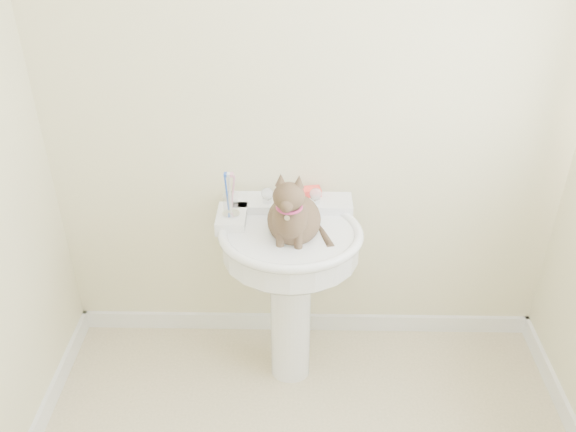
{
  "coord_description": "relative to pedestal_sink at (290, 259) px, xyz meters",
  "views": [
    {
      "loc": [
        -0.04,
        -1.19,
        2.09
      ],
      "look_at": [
        -0.08,
        0.79,
        0.85
      ],
      "focal_mm": 38.0,
      "sensor_mm": 36.0,
      "label": 1
    }
  ],
  "objects": [
    {
      "name": "toothbrush_cup",
      "position": [
        -0.24,
        0.06,
        0.22
      ],
      "size": [
        0.07,
        0.07,
        0.18
      ],
      "rotation": [
        0.0,
        0.0,
        -0.21
      ],
      "color": "silver",
      "rests_on": "pedestal_sink"
    },
    {
      "name": "cat",
      "position": [
        0.01,
        -0.03,
        0.22
      ],
      "size": [
        0.23,
        0.29,
        0.42
      ],
      "rotation": [
        0.0,
        0.0,
        -0.16
      ],
      "color": "brown",
      "rests_on": "pedestal_sink"
    },
    {
      "name": "faucet",
      "position": [
        0.0,
        0.15,
        0.21
      ],
      "size": [
        0.28,
        0.12,
        0.14
      ],
      "color": "silver",
      "rests_on": "pedestal_sink"
    },
    {
      "name": "soap_bar",
      "position": [
        0.08,
        0.23,
        0.19
      ],
      "size": [
        0.1,
        0.07,
        0.03
      ],
      "primitive_type": "cube",
      "rotation": [
        0.0,
        0.0,
        0.18
      ],
      "color": "#F63B33",
      "rests_on": "pedestal_sink"
    },
    {
      "name": "pedestal_sink",
      "position": [
        0.0,
        0.0,
        0.0
      ],
      "size": [
        0.59,
        0.57,
        0.81
      ],
      "color": "white",
      "rests_on": "floor"
    },
    {
      "name": "baseboard_back",
      "position": [
        0.07,
        0.28,
        -0.59
      ],
      "size": [
        2.2,
        0.02,
        0.09
      ],
      "primitive_type": "cube",
      "color": "white",
      "rests_on": "floor"
    },
    {
      "name": "wall_back",
      "position": [
        0.07,
        0.29,
        0.62
      ],
      "size": [
        2.2,
        0.0,
        2.5
      ],
      "primitive_type": null,
      "color": "beige",
      "rests_on": "ground"
    }
  ]
}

